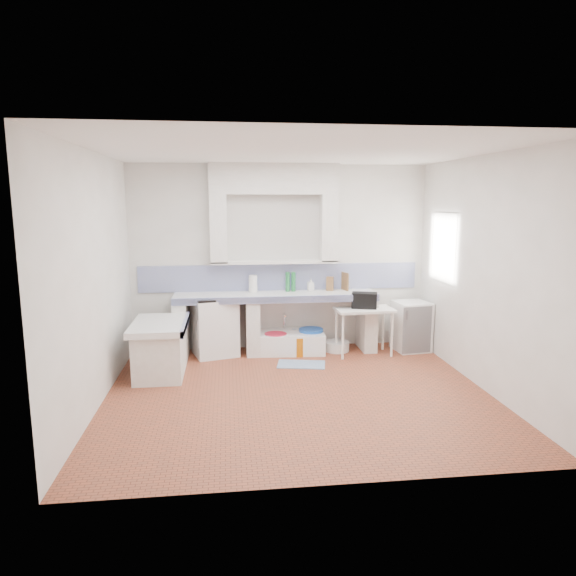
{
  "coord_description": "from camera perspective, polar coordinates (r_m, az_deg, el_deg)",
  "views": [
    {
      "loc": [
        -0.8,
        -5.69,
        2.26
      ],
      "look_at": [
        0.0,
        1.0,
        1.1
      ],
      "focal_mm": 31.71,
      "sensor_mm": 36.0,
      "label": 1
    }
  ],
  "objects": [
    {
      "name": "counter_slab",
      "position": [
        7.56,
        -1.38,
        -0.91
      ],
      "size": [
        3.0,
        0.6,
        0.08
      ],
      "primitive_type": "cube",
      "color": "white",
      "rests_on": "ground"
    },
    {
      "name": "backsplash",
      "position": [
        7.81,
        -0.86,
        1.22
      ],
      "size": [
        4.27,
        0.03,
        0.4
      ],
      "primitive_type": "cube",
      "color": "navy",
      "rests_on": "ground"
    },
    {
      "name": "water_bottle_a",
      "position": [
        7.86,
        -0.87,
        -5.8
      ],
      "size": [
        0.1,
        0.1,
        0.3
      ],
      "primitive_type": "cylinder",
      "rotation": [
        0.0,
        0.0,
        0.3
      ],
      "color": "silver",
      "rests_on": "ground"
    },
    {
      "name": "green_bottle_b",
      "position": [
        7.7,
        0.61,
        0.71
      ],
      "size": [
        0.09,
        0.09,
        0.3
      ],
      "primitive_type": "cylinder",
      "rotation": [
        0.0,
        0.0,
        -0.41
      ],
      "color": "#1E6E35",
      "rests_on": "counter_slab"
    },
    {
      "name": "bucket_orange",
      "position": [
        7.6,
        1.25,
        -6.43
      ],
      "size": [
        0.39,
        0.39,
        0.28
      ],
      "primitive_type": "cylinder",
      "rotation": [
        0.0,
        0.0,
        -0.36
      ],
      "color": "#C56106",
      "rests_on": "ground"
    },
    {
      "name": "peninsula_base",
      "position": [
        6.94,
        -14.09,
        -6.87
      ],
      "size": [
        0.6,
        1.0,
        0.62
      ],
      "primitive_type": "cube",
      "color": "white",
      "rests_on": "ground"
    },
    {
      "name": "peninsula_top",
      "position": [
        6.85,
        -14.21,
        -4.06
      ],
      "size": [
        0.7,
        1.1,
        0.08
      ],
      "primitive_type": "cube",
      "color": "white",
      "rests_on": "ground"
    },
    {
      "name": "rug",
      "position": [
        7.18,
        1.5,
        -8.55
      ],
      "size": [
        0.72,
        0.5,
        0.01
      ],
      "primitive_type": "cube",
      "rotation": [
        0.0,
        0.0,
        -0.2
      ],
      "color": "#285490",
      "rests_on": "ground"
    },
    {
      "name": "black_bag",
      "position": [
        7.56,
        8.56,
        -1.38
      ],
      "size": [
        0.41,
        0.31,
        0.23
      ],
      "primitive_type": "cube",
      "rotation": [
        0.0,
        0.0,
        -0.31
      ],
      "color": "black",
      "rests_on": "side_table"
    },
    {
      "name": "basin_white",
      "position": [
        7.83,
        5.5,
        -6.51
      ],
      "size": [
        0.48,
        0.48,
        0.14
      ],
      "primitive_type": "cylinder",
      "rotation": [
        0.0,
        0.0,
        0.35
      ],
      "color": "white",
      "rests_on": "ground"
    },
    {
      "name": "ceiling",
      "position": [
        5.78,
        1.22,
        15.12
      ],
      "size": [
        4.5,
        4.5,
        0.0
      ],
      "primitive_type": "plane",
      "rotation": [
        3.14,
        0.0,
        0.0
      ],
      "color": "white",
      "rests_on": "ground"
    },
    {
      "name": "peninsula_lip",
      "position": [
        6.81,
        -11.45,
        -4.03
      ],
      "size": [
        0.04,
        1.1,
        0.1
      ],
      "primitive_type": "cube",
      "color": "navy",
      "rests_on": "ground"
    },
    {
      "name": "wall_right",
      "position": [
        6.52,
        21.17,
        1.52
      ],
      "size": [
        0.0,
        4.5,
        4.5
      ],
      "primitive_type": "plane",
      "rotation": [
        1.57,
        0.0,
        -1.57
      ],
      "color": "white",
      "rests_on": "ground"
    },
    {
      "name": "wall_left",
      "position": [
        5.94,
        -20.87,
        0.79
      ],
      "size": [
        0.0,
        4.5,
        4.5
      ],
      "primitive_type": "plane",
      "rotation": [
        1.57,
        0.0,
        1.57
      ],
      "color": "white",
      "rests_on": "ground"
    },
    {
      "name": "lace_valance",
      "position": [
        7.56,
        17.39,
        7.2
      ],
      "size": [
        0.01,
        0.84,
        0.24
      ],
      "primitive_type": "cube",
      "color": "white",
      "rests_on": "ground"
    },
    {
      "name": "bucket_red",
      "position": [
        7.63,
        -1.4,
        -6.25
      ],
      "size": [
        0.35,
        0.35,
        0.31
      ],
      "primitive_type": "cylinder",
      "rotation": [
        0.0,
        0.0,
        -0.04
      ],
      "color": "red",
      "rests_on": "ground"
    },
    {
      "name": "side_table",
      "position": [
        7.63,
        8.48,
        -4.84
      ],
      "size": [
        0.86,
        0.51,
        0.04
      ],
      "primitive_type": "cube",
      "rotation": [
        0.0,
        0.0,
        0.05
      ],
      "color": "white",
      "rests_on": "ground"
    },
    {
      "name": "water_bottle_b",
      "position": [
        7.9,
        0.69,
        -5.72
      ],
      "size": [
        0.09,
        0.09,
        0.3
      ],
      "primitive_type": "cylinder",
      "rotation": [
        0.0,
        0.0,
        -0.15
      ],
      "color": "silver",
      "rests_on": "ground"
    },
    {
      "name": "counter_lip",
      "position": [
        7.28,
        -1.17,
        -1.32
      ],
      "size": [
        3.0,
        0.04,
        0.1
      ],
      "primitive_type": "cube",
      "color": "navy",
      "rests_on": "ground"
    },
    {
      "name": "counter_pier_mid",
      "position": [
        7.63,
        -3.99,
        -4.29
      ],
      "size": [
        0.2,
        0.55,
        0.82
      ],
      "primitive_type": "cube",
      "color": "white",
      "rests_on": "ground"
    },
    {
      "name": "paper_towel",
      "position": [
        7.65,
        -3.94,
        0.48
      ],
      "size": [
        0.16,
        0.16,
        0.26
      ],
      "primitive_type": "cylinder",
      "rotation": [
        0.0,
        0.0,
        0.34
      ],
      "color": "white",
      "rests_on": "counter_slab"
    },
    {
      "name": "window_frame",
      "position": [
        7.64,
        18.24,
        4.32
      ],
      "size": [
        0.35,
        0.86,
        1.06
      ],
      "primitive_type": "cube",
      "color": "#3B2612",
      "rests_on": "ground"
    },
    {
      "name": "wall_front",
      "position": [
        3.88,
        5.28,
        -3.1
      ],
      "size": [
        4.5,
        0.0,
        4.5
      ],
      "primitive_type": "plane",
      "rotation": [
        -1.57,
        0.0,
        0.0
      ],
      "color": "white",
      "rests_on": "ground"
    },
    {
      "name": "green_bottle_a",
      "position": [
        7.69,
        -0.04,
        0.7
      ],
      "size": [
        0.09,
        0.09,
        0.3
      ],
      "primitive_type": "cylinder",
      "rotation": [
        0.0,
        0.0,
        0.42
      ],
      "color": "#1E6E35",
      "rests_on": "counter_slab"
    },
    {
      "name": "knife_block",
      "position": [
        7.8,
        4.72,
        0.49
      ],
      "size": [
        0.13,
        0.11,
        0.21
      ],
      "primitive_type": "cube",
      "rotation": [
        0.0,
        0.0,
        -0.32
      ],
      "color": "brown",
      "rests_on": "counter_slab"
    },
    {
      "name": "counter_pier_left",
      "position": [
        7.65,
        -11.89,
        -4.44
      ],
      "size": [
        0.2,
        0.55,
        0.82
      ],
      "primitive_type": "cube",
      "color": "white",
      "rests_on": "ground"
    },
    {
      "name": "cutting_board",
      "position": [
        7.85,
        6.41,
        0.75
      ],
      "size": [
        0.08,
        0.2,
        0.28
      ],
      "primitive_type": "cube",
      "rotation": [
        0.0,
        0.0,
        0.29
      ],
      "color": "brown",
      "rests_on": "counter_slab"
    },
    {
      "name": "counter_pier_right",
      "position": [
        7.91,
        8.81,
        -3.89
      ],
      "size": [
        0.2,
        0.55,
        0.82
      ],
      "primitive_type": "cube",
      "color": "white",
      "rests_on": "ground"
    },
    {
      "name": "floor",
      "position": [
        6.18,
        1.12,
        -11.7
      ],
      "size": [
        4.5,
        4.5,
        0.0
      ],
      "primitive_type": "plane",
      "color": "#98462C",
      "rests_on": "ground"
    },
    {
      "name": "sink",
      "position": [
        7.75,
        -0.24,
        -6.14
      ],
      "size": [
        1.18,
        0.7,
        0.27
      ],
      "primitive_type": "cube",
      "rotation": [
        0.0,
        0.0,
        -0.07
      ],
      "color": "white",
      "rests_on": "ground"
    },
    {
      "name": "bucket_blue",
      "position": [
        7.77,
        2.6,
        -5.83
      ],
      "size": [
        0.41,
        0.41,
        0.34
      ],
      "primitive_type": "cylinder",
      "rotation": [
        0.0,
        0.0,
        0.13
      ],
      "color": "blue",
      "rests_on": "ground"
    },
    {
      "name": "fridge",
      "position": [
        7.99,
        13.64,
        -4.17
      ],
      "size": [
        0.54,
        0.54,
        0.75
      ],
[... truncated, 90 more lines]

